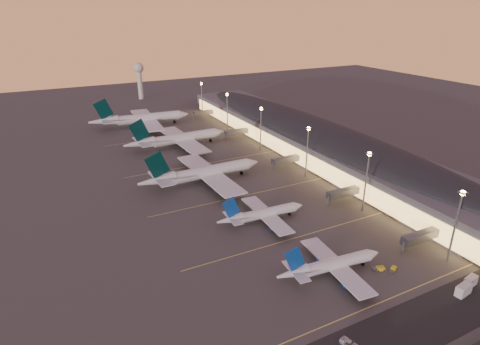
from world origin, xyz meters
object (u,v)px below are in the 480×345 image
at_px(airliner_wide_far, 141,119).
at_px(baggage_tug_a, 379,269).
at_px(baggage_tug_b, 393,269).
at_px(catering_truck_b, 471,281).
at_px(airliner_narrow_south, 330,265).
at_px(airliner_narrow_north, 262,214).
at_px(airliner_wide_mid, 177,139).
at_px(service_van_c, 350,344).
at_px(catering_truck_a, 464,290).
at_px(radar_tower, 139,75).
at_px(airliner_wide_near, 202,173).

height_order(airliner_wide_far, baggage_tug_a, airliner_wide_far).
relative_size(baggage_tug_b, catering_truck_b, 0.66).
distance_m(airliner_narrow_south, airliner_narrow_north, 38.87).
height_order(airliner_wide_mid, service_van_c, airliner_wide_mid).
xyz_separation_m(airliner_wide_far, service_van_c, (-4.02, -220.66, -4.97)).
distance_m(airliner_wide_mid, service_van_c, 166.54).
bearing_deg(service_van_c, catering_truck_b, -13.29).
height_order(baggage_tug_a, catering_truck_a, catering_truck_a).
bearing_deg(airliner_wide_mid, catering_truck_b, -79.94).
relative_size(radar_tower, service_van_c, 6.24).
distance_m(catering_truck_b, service_van_c, 48.70).
distance_m(radar_tower, service_van_c, 315.25).
bearing_deg(airliner_wide_far, airliner_wide_near, -85.45).
xyz_separation_m(airliner_wide_near, catering_truck_b, (43.31, -108.30, -3.65)).
height_order(airliner_wide_far, service_van_c, airliner_wide_far).
xyz_separation_m(airliner_narrow_south, service_van_c, (-14.04, -25.51, -2.70)).
bearing_deg(catering_truck_a, catering_truck_b, 9.36).
bearing_deg(radar_tower, airliner_narrow_south, -92.70).
bearing_deg(airliner_wide_near, airliner_narrow_south, -86.00).
bearing_deg(catering_truck_a, airliner_narrow_south, 131.21).
height_order(airliner_wide_near, airliner_wide_far, airliner_wide_far).
distance_m(airliner_narrow_south, radar_tower, 288.72).
xyz_separation_m(baggage_tug_b, catering_truck_b, (15.24, -15.98, 0.96)).
bearing_deg(radar_tower, airliner_wide_mid, -96.07).
bearing_deg(airliner_narrow_north, service_van_c, -97.36).
distance_m(airliner_wide_mid, baggage_tug_a, 147.24).
bearing_deg(airliner_wide_far, catering_truck_a, -76.10).
relative_size(airliner_narrow_north, airliner_wide_far, 0.54).
relative_size(airliner_wide_mid, baggage_tug_b, 16.73).
bearing_deg(airliner_narrow_north, radar_tower, 89.25).
relative_size(airliner_narrow_north, catering_truck_b, 6.45).
distance_m(airliner_narrow_south, airliner_wide_near, 84.90).
relative_size(airliner_narrow_south, radar_tower, 1.14).
distance_m(airliner_narrow_south, catering_truck_b, 42.10).
distance_m(airliner_wide_near, radar_tower, 205.27).
height_order(airliner_narrow_south, airliner_wide_near, airliner_wide_near).
xyz_separation_m(airliner_narrow_north, service_van_c, (-11.66, -64.31, -2.71)).
relative_size(baggage_tug_a, baggage_tug_b, 1.10).
bearing_deg(catering_truck_a, baggage_tug_a, 116.65).
height_order(baggage_tug_a, catering_truck_b, catering_truck_b).
xyz_separation_m(airliner_narrow_south, catering_truck_a, (29.07, -25.54, -1.86)).
xyz_separation_m(airliner_wide_near, baggage_tug_b, (28.06, -92.32, -4.61)).
height_order(catering_truck_a, service_van_c, catering_truck_a).
relative_size(airliner_narrow_south, airliner_wide_mid, 0.58).
bearing_deg(catering_truck_b, airliner_wide_far, 91.65).
height_order(airliner_wide_near, baggage_tug_a, airliner_wide_near).
distance_m(airliner_narrow_north, radar_tower, 250.20).
bearing_deg(airliner_narrow_south, catering_truck_a, -35.84).
bearing_deg(airliner_wide_near, catering_truck_a, -72.93).
bearing_deg(airliner_wide_far, baggage_tug_a, -78.89).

